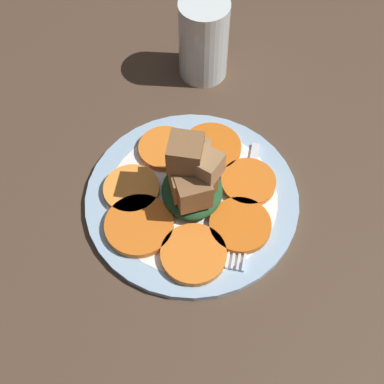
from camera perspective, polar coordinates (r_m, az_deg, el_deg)
The scene contains 12 objects.
table_slab at distance 71.16cm, azimuth 0.00°, elevation -1.33°, with size 120.00×120.00×2.00cm, color #4C3828.
plate at distance 69.86cm, azimuth 0.00°, elevation -0.69°, with size 27.84×27.84×1.05cm.
carrot_slice_0 at distance 64.85cm, azimuth -0.19°, elevation -6.65°, with size 8.05×8.05×0.94cm, color orange.
carrot_slice_1 at distance 66.93cm, azimuth 5.15°, elevation -3.55°, with size 7.76×7.76×0.94cm, color orange.
carrot_slice_2 at distance 70.36cm, azimuth 6.02°, elevation 1.06°, with size 7.22×7.22×0.94cm, color orange.
carrot_slice_3 at distance 73.26cm, azimuth 2.09°, elevation 4.76°, with size 8.09×8.09×0.94cm, color orange.
carrot_slice_4 at distance 73.24cm, azimuth -2.94°, elevation 4.68°, with size 7.14×7.14×0.94cm, color orange.
carrot_slice_5 at distance 69.82cm, azimuth -6.47°, elevation 0.30°, with size 7.31×7.31×0.94cm, color orange.
carrot_slice_6 at distance 66.98cm, azimuth -5.66°, elevation -3.56°, with size 8.67×8.67×0.94cm, color orange.
center_pile at distance 65.75cm, azimuth -0.02°, elevation 1.54°, with size 8.77×7.90×10.66cm.
fork at distance 68.73cm, azimuth 5.72°, elevation -1.45°, with size 19.04×5.89×0.40cm.
water_glass at distance 80.62cm, azimuth 1.24°, elevation 15.92°, with size 7.31×7.31×12.54cm.
Camera 1 is at (-36.48, 0.78, 62.09)cm, focal length 50.00 mm.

